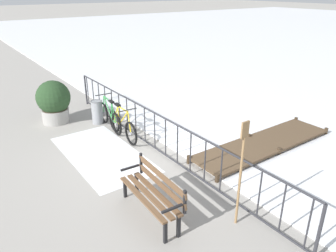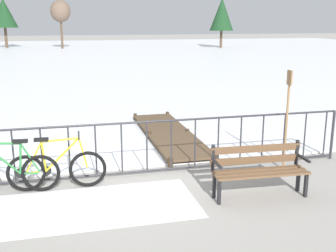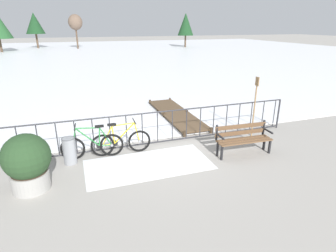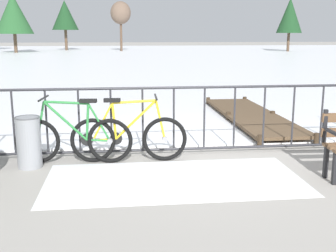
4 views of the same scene
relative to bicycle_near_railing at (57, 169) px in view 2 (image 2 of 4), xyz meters
name	(u,v)px [view 2 (image 2 of 4)]	position (x,y,z in m)	size (l,w,h in m)	color
ground_plane	(123,177)	(1.19, 0.31, -0.37)	(160.00, 160.00, 0.00)	#9E9991
frozen_pond	(75,56)	(1.19, 28.71, -0.35)	(80.00, 56.00, 0.03)	white
snow_patch	(94,206)	(0.56, -0.89, -0.36)	(3.31, 1.62, 0.01)	white
railing_fence	(122,149)	(1.19, 0.31, 0.19)	(9.06, 0.06, 1.07)	#2D2D33
bicycle_near_railing	(57,169)	(0.00, 0.00, 0.00)	(1.71, 0.52, 0.97)	black
bicycle_second	(9,173)	(-0.79, 0.01, 0.00)	(1.71, 0.52, 0.97)	black
park_bench	(259,167)	(3.30, -1.10, 0.14)	(1.62, 0.56, 0.89)	brown
oar_upright	(287,114)	(4.38, -0.04, 0.77)	(0.04, 0.16, 1.98)	#937047
wooden_dock	(169,133)	(2.70, 2.74, -0.25)	(1.10, 4.36, 0.20)	brown
tree_west_mid	(4,13)	(-5.55, 41.42, 3.27)	(2.76, 2.76, 5.18)	brown
tree_centre	(222,14)	(16.88, 36.07, 3.14)	(2.51, 2.51, 5.22)	brown
tree_east_mid	(60,12)	(0.26, 38.56, 3.40)	(2.03, 2.03, 4.93)	brown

